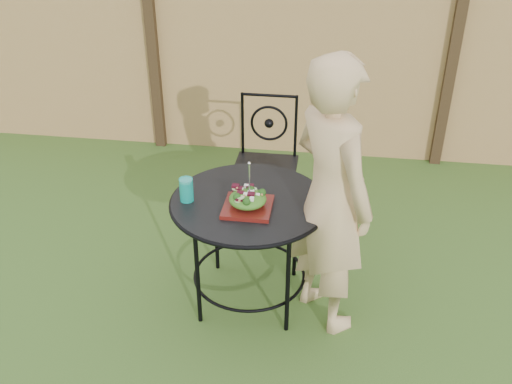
# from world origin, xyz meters

# --- Properties ---
(ground) EXTENTS (60.00, 60.00, 0.00)m
(ground) POSITION_xyz_m (0.00, 0.00, 0.00)
(ground) COLOR #264717
(ground) RESTS_ON ground
(fence) EXTENTS (8.00, 0.12, 1.90)m
(fence) POSITION_xyz_m (-0.00, 2.19, 0.95)
(fence) COLOR tan
(fence) RESTS_ON ground
(patio_table) EXTENTS (0.92, 0.92, 0.72)m
(patio_table) POSITION_xyz_m (-0.10, 0.06, 0.59)
(patio_table) COLOR black
(patio_table) RESTS_ON ground
(patio_chair) EXTENTS (0.46, 0.46, 0.95)m
(patio_chair) POSITION_xyz_m (-0.13, 1.01, 0.50)
(patio_chair) COLOR black
(patio_chair) RESTS_ON ground
(diner) EXTENTS (0.68, 0.71, 1.64)m
(diner) POSITION_xyz_m (0.36, -0.02, 0.82)
(diner) COLOR tan
(diner) RESTS_ON ground
(salad_plate) EXTENTS (0.27, 0.27, 0.02)m
(salad_plate) POSITION_xyz_m (-0.09, -0.04, 0.74)
(salad_plate) COLOR #4B170A
(salad_plate) RESTS_ON patio_table
(salad) EXTENTS (0.21, 0.21, 0.08)m
(salad) POSITION_xyz_m (-0.09, -0.04, 0.79)
(salad) COLOR #235614
(salad) RESTS_ON salad_plate
(fork) EXTENTS (0.01, 0.01, 0.18)m
(fork) POSITION_xyz_m (-0.08, -0.04, 0.92)
(fork) COLOR silver
(fork) RESTS_ON salad
(drinking_glass) EXTENTS (0.08, 0.08, 0.14)m
(drinking_glass) POSITION_xyz_m (-0.45, 0.00, 0.79)
(drinking_glass) COLOR #0D9F8E
(drinking_glass) RESTS_ON patio_table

